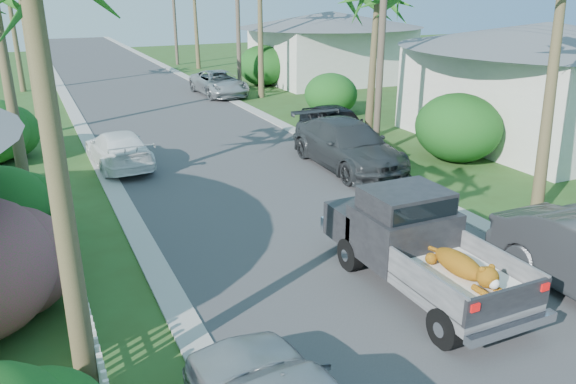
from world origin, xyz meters
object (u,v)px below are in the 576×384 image
pickup_truck (411,240)px  parked_car_rd (219,83)px  utility_pole_c (238,15)px  utility_pole_d (174,7)px  house_right_near (542,87)px  house_right_far (330,49)px  parked_car_rm (348,145)px  parked_car_rf (337,125)px  parked_car_lf (119,149)px  utility_pole_b (382,31)px

pickup_truck → parked_car_rd: 23.81m
utility_pole_c → utility_pole_d: size_ratio=1.00×
house_right_near → house_right_far: size_ratio=1.00×
parked_car_rd → house_right_near: bearing=-62.2°
parked_car_rm → house_right_near: house_right_near is taller
utility_pole_d → parked_car_rm: bearing=-93.5°
house_right_far → utility_pole_c: utility_pole_c is taller
parked_car_rf → parked_car_lf: size_ratio=1.03×
pickup_truck → utility_pole_b: utility_pole_b is taller
parked_car_rm → house_right_near: 9.42m
pickup_truck → house_right_far: bearing=64.4°
parked_car_rd → utility_pole_c: size_ratio=0.57×
pickup_truck → house_right_far: 28.70m
parked_car_rm → utility_pole_d: 31.35m
pickup_truck → parked_car_rd: size_ratio=1.00×
parked_car_rm → parked_car_lf: parked_car_rm is taller
parked_car_rd → utility_pole_c: (1.44, 0.32, 3.89)m
parked_car_lf → utility_pole_b: (9.28, -2.55, 3.96)m
utility_pole_b → utility_pole_d: 30.00m
pickup_truck → utility_pole_b: 10.79m
parked_car_lf → utility_pole_b: 10.41m
house_right_far → utility_pole_b: (-7.40, -17.00, 2.48)m
parked_car_rf → utility_pole_b: utility_pole_b is taller
parked_car_rf → house_right_near: (8.00, -3.00, 1.45)m
parked_car_lf → utility_pole_b: utility_pole_b is taller
house_right_near → house_right_far: (0.00, 18.00, -0.10)m
parked_car_rf → utility_pole_d: bearing=91.7°
parked_car_lf → utility_pole_b: size_ratio=0.49×
parked_car_rm → house_right_far: 20.37m
utility_pole_b → utility_pole_c: same height
parked_car_rf → house_right_far: size_ratio=0.50×
parked_car_rf → house_right_near: 8.67m
parked_car_rd → parked_car_lf: 14.44m
parked_car_rd → pickup_truck: bearing=-100.2°
house_right_far → utility_pole_b: size_ratio=1.00×
parked_car_rm → utility_pole_d: size_ratio=0.63×
parked_car_rf → house_right_far: 17.05m
parked_car_rf → house_right_far: (8.00, 15.00, 1.35)m
house_right_far → utility_pole_c: (-7.40, -2.00, 2.48)m
house_right_far → utility_pole_b: 18.71m
pickup_truck → utility_pole_d: size_ratio=0.57×
parked_car_rm → parked_car_lf: bearing=154.8°
utility_pole_b → parked_car_rm: bearing=-150.9°
parked_car_rm → utility_pole_b: 4.37m
parked_car_rm → parked_car_lf: (-7.36, 3.62, -0.18)m
parked_car_rf → parked_car_lf: bearing=179.3°
pickup_truck → utility_pole_d: (5.01, 38.86, 3.59)m
house_right_far → parked_car_rm: bearing=-117.3°
utility_pole_b → utility_pole_d: size_ratio=1.00×
house_right_near → utility_pole_c: (-7.40, 16.00, 2.38)m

